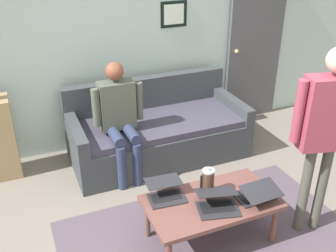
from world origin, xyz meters
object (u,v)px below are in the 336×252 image
object	(u,v)px
coffee_table	(211,205)
french_press	(208,182)
person_standing	(327,122)
interior_door	(255,48)
laptop_left	(257,194)
laptop_center	(166,192)
couch	(157,132)
laptop_right	(217,203)
person_seated	(119,115)

from	to	relation	value
coffee_table	french_press	size ratio (longest dim) A/B	4.12
person_standing	interior_door	bearing A→B (deg)	-110.50
laptop_left	laptop_center	world-z (taller)	laptop_left
couch	person_standing	bearing A→B (deg)	114.10
coffee_table	person_standing	world-z (taller)	person_standing
person_standing	laptop_left	bearing A→B (deg)	-10.51
laptop_center	laptop_right	xyz separation A→B (m)	(-0.34, 0.30, 0.00)
interior_door	person_standing	world-z (taller)	interior_door
laptop_left	laptop_center	size ratio (longest dim) A/B	1.00
french_press	person_standing	bearing A→B (deg)	159.95
couch	person_seated	distance (m)	0.70
coffee_table	person_seated	xyz separation A→B (m)	(0.41, -1.31, 0.35)
interior_door	person_seated	xyz separation A→B (m)	(2.14, 0.72, -0.30)
laptop_right	person_standing	size ratio (longest dim) A/B	0.23
french_press	person_seated	xyz separation A→B (m)	(0.42, -1.21, 0.18)
couch	laptop_right	bearing A→B (deg)	86.20
laptop_left	laptop_center	xyz separation A→B (m)	(0.71, -0.32, -0.00)
laptop_center	person_standing	bearing A→B (deg)	161.14
interior_door	couch	distance (m)	1.85
interior_door	laptop_left	bearing A→B (deg)	57.57
couch	laptop_left	xyz separation A→B (m)	(-0.26, 1.66, 0.16)
couch	laptop_left	world-z (taller)	couch
laptop_left	laptop_center	distance (m)	0.78
laptop_right	couch	bearing A→B (deg)	-93.80
person_seated	french_press	bearing A→B (deg)	109.12
french_press	person_seated	world-z (taller)	person_seated
interior_door	laptop_right	xyz separation A→B (m)	(1.74, 2.13, -0.56)
coffee_table	laptop_right	xyz separation A→B (m)	(0.00, 0.10, 0.09)
interior_door	couch	bearing A→B (deg)	16.94
interior_door	laptop_center	xyz separation A→B (m)	(2.08, 1.83, -0.56)
couch	laptop_left	size ratio (longest dim) A/B	6.07
coffee_table	laptop_center	bearing A→B (deg)	-30.68
couch	laptop_right	world-z (taller)	couch
laptop_right	laptop_center	bearing A→B (deg)	-41.55
laptop_center	couch	bearing A→B (deg)	-108.46
interior_door	laptop_left	xyz separation A→B (m)	(1.37, 2.16, -0.56)
couch	person_standing	size ratio (longest dim) A/B	1.19
laptop_right	french_press	size ratio (longest dim) A/B	1.46
laptop_center	person_standing	world-z (taller)	person_standing
coffee_table	person_seated	bearing A→B (deg)	-72.78
laptop_left	laptop_center	bearing A→B (deg)	-24.62
french_press	person_seated	distance (m)	1.29
coffee_table	laptop_left	size ratio (longest dim) A/B	3.33
coffee_table	french_press	world-z (taller)	french_press
laptop_right	interior_door	bearing A→B (deg)	-129.18
coffee_table	person_seated	distance (m)	1.42
interior_door	person_standing	size ratio (longest dim) A/B	1.19
couch	laptop_left	distance (m)	1.69
interior_door	laptop_center	bearing A→B (deg)	41.45
coffee_table	french_press	bearing A→B (deg)	-97.19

